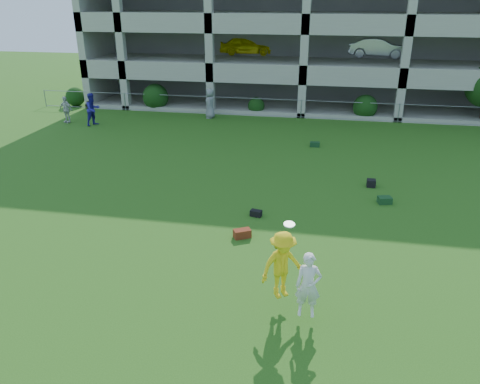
% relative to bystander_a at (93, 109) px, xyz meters
% --- Properties ---
extents(ground, '(100.00, 100.00, 0.00)m').
position_rel_bystander_a_xyz_m(ground, '(12.24, -14.91, -0.97)').
color(ground, '#235114').
rests_on(ground, ground).
extents(bystander_a, '(1.08, 1.17, 1.94)m').
position_rel_bystander_a_xyz_m(bystander_a, '(0.00, 0.00, 0.00)').
color(bystander_a, navy).
rests_on(bystander_a, ground).
extents(bystander_b, '(1.02, 0.61, 1.63)m').
position_rel_bystander_a_xyz_m(bystander_b, '(-1.96, 0.27, -0.16)').
color(bystander_b, silver).
rests_on(bystander_b, ground).
extents(bystander_c, '(0.75, 1.01, 1.88)m').
position_rel_bystander_a_xyz_m(bystander_c, '(6.50, 3.04, -0.03)').
color(bystander_c, gray).
rests_on(bystander_c, ground).
extents(bag_red_a, '(0.63, 0.53, 0.28)m').
position_rel_bystander_a_xyz_m(bag_red_a, '(11.47, -12.40, -0.83)').
color(bag_red_a, '#612310').
rests_on(bag_red_a, ground).
extents(bag_black_b, '(0.44, 0.33, 0.22)m').
position_rel_bystander_a_xyz_m(bag_black_b, '(11.66, -10.73, -0.86)').
color(bag_black_b, black).
rests_on(bag_black_b, ground).
extents(bag_green_c, '(0.57, 0.46, 0.26)m').
position_rel_bystander_a_xyz_m(bag_green_c, '(16.30, -8.71, -0.84)').
color(bag_green_c, '#143714').
rests_on(bag_green_c, ground).
extents(crate_d, '(0.36, 0.36, 0.30)m').
position_rel_bystander_a_xyz_m(crate_d, '(15.91, -7.07, -0.82)').
color(crate_d, black).
rests_on(crate_d, ground).
extents(bag_green_g, '(0.51, 0.32, 0.25)m').
position_rel_bystander_a_xyz_m(bag_green_g, '(13.39, -1.92, -0.85)').
color(bag_green_g, '#133417').
rests_on(bag_green_g, ground).
extents(frisbee_contest, '(1.64, 1.27, 2.19)m').
position_rel_bystander_a_xyz_m(frisbee_contest, '(13.26, -15.98, 0.23)').
color(frisbee_contest, yellow).
rests_on(frisbee_contest, ground).
extents(parking_garage, '(30.00, 14.00, 12.00)m').
position_rel_bystander_a_xyz_m(parking_garage, '(12.24, 12.79, 5.04)').
color(parking_garage, '#9E998C').
rests_on(parking_garage, ground).
extents(fence, '(36.06, 0.06, 1.20)m').
position_rel_bystander_a_xyz_m(fence, '(12.24, 4.09, -0.36)').
color(fence, gray).
rests_on(fence, ground).
extents(shrub_row, '(34.38, 2.52, 3.50)m').
position_rel_bystander_a_xyz_m(shrub_row, '(16.83, 4.79, 0.54)').
color(shrub_row, '#163D11').
rests_on(shrub_row, ground).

